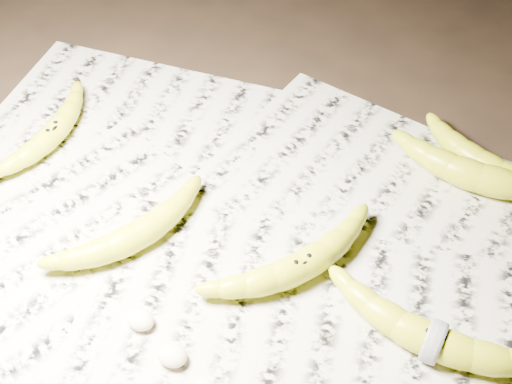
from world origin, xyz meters
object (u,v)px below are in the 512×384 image
at_px(banana_left_a, 52,132).
at_px(banana_upper_b, 480,159).
at_px(banana_upper_a, 481,176).
at_px(banana_left_b, 136,234).
at_px(banana_center, 301,265).
at_px(banana_taped, 434,340).

height_order(banana_left_a, banana_upper_b, banana_upper_b).
bearing_deg(banana_upper_a, banana_left_b, -143.42).
bearing_deg(banana_upper_b, banana_upper_a, -57.28).
xyz_separation_m(banana_left_b, banana_upper_b, (0.35, 0.29, -0.00)).
relative_size(banana_center, banana_upper_a, 0.95).
distance_m(banana_left_a, banana_left_b, 0.22).
xyz_separation_m(banana_left_a, banana_upper_b, (0.54, 0.18, 0.00)).
distance_m(banana_taped, banana_upper_a, 0.26).
xyz_separation_m(banana_left_b, banana_center, (0.20, 0.04, 0.00)).
relative_size(banana_left_b, banana_upper_a, 0.89).
relative_size(banana_center, banana_taped, 0.87).
height_order(banana_left_b, banana_taped, banana_taped).
bearing_deg(banana_center, banana_taped, -67.45).
bearing_deg(banana_left_b, banana_upper_a, -25.45).
bearing_deg(banana_taped, banana_center, 171.46).
bearing_deg(banana_upper_b, banana_center, -100.26).
relative_size(banana_left_a, banana_upper_b, 1.07).
bearing_deg(banana_left_a, banana_taped, -99.91).
relative_size(banana_left_b, banana_upper_b, 1.11).
relative_size(banana_taped, banana_upper_a, 1.10).
distance_m(banana_left_b, banana_center, 0.20).
height_order(banana_upper_a, banana_upper_b, banana_upper_a).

